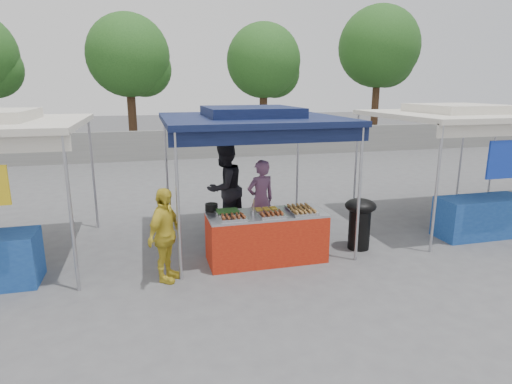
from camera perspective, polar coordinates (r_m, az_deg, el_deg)
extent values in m
plane|color=#525254|center=(7.63, 1.15, -8.74)|extent=(80.00, 80.00, 0.00)
cube|color=slate|center=(18.03, -8.45, 6.32)|extent=(40.00, 0.25, 1.20)
cylinder|color=#ABABB1|center=(6.53, -10.34, -2.20)|extent=(0.05, 0.05, 2.30)
cylinder|color=#ABABB1|center=(7.37, 13.58, -0.53)|extent=(0.05, 0.05, 2.30)
cylinder|color=#ABABB1|center=(9.45, -11.81, 2.72)|extent=(0.05, 0.05, 2.30)
cylinder|color=#ABABB1|center=(10.04, 5.55, 3.60)|extent=(0.05, 0.05, 2.30)
cube|color=#0E173B|center=(8.03, -0.73, 9.72)|extent=(3.20, 3.20, 0.10)
cube|color=#0E173B|center=(8.02, -0.74, 10.64)|extent=(1.65, 1.65, 0.18)
cube|color=#0E173B|center=(6.60, 2.44, 7.49)|extent=(3.20, 0.04, 0.25)
cylinder|color=#ABABB1|center=(6.61, -23.43, -2.96)|extent=(0.05, 0.05, 2.30)
cylinder|color=#ABABB1|center=(9.50, -20.88, 2.15)|extent=(0.05, 0.05, 2.30)
cylinder|color=#ABABB1|center=(8.17, 22.90, 0.17)|extent=(0.05, 0.05, 2.30)
cylinder|color=#ABABB1|center=(10.65, 13.17, 3.89)|extent=(0.05, 0.05, 2.30)
cylinder|color=#ABABB1|center=(12.33, 25.65, 4.21)|extent=(0.05, 0.05, 2.30)
cube|color=beige|center=(10.10, 25.24, 9.28)|extent=(3.20, 3.20, 0.10)
cube|color=beige|center=(10.10, 25.32, 10.01)|extent=(1.65, 1.65, 0.18)
cube|color=#1C4694|center=(9.68, 27.79, -2.94)|extent=(1.80, 0.70, 0.80)
cube|color=#122E9F|center=(9.06, 30.86, 3.77)|extent=(1.00, 0.04, 0.70)
cylinder|color=#ABABB1|center=(13.00, 29.04, 4.26)|extent=(0.05, 0.05, 2.30)
cylinder|color=#3B2616|center=(19.53, -16.20, 10.28)|extent=(0.36, 0.36, 3.77)
sphere|color=#25551C|center=(19.54, -16.68, 17.06)|extent=(3.44, 3.44, 3.44)
sphere|color=#25551C|center=(19.71, -14.75, 15.58)|extent=(2.37, 2.37, 2.37)
cylinder|color=#3B2616|center=(20.17, 0.99, 10.75)|extent=(0.36, 0.36, 3.65)
sphere|color=#25551C|center=(20.17, 1.02, 17.12)|extent=(3.33, 3.33, 3.33)
sphere|color=#25551C|center=(20.51, 2.53, 15.60)|extent=(2.29, 2.29, 2.29)
cylinder|color=#3B2616|center=(23.04, 15.62, 11.52)|extent=(0.36, 0.36, 4.35)
sphere|color=#25551C|center=(23.10, 16.07, 18.13)|extent=(3.97, 3.97, 3.97)
sphere|color=#25551C|center=(23.54, 17.02, 16.46)|extent=(2.73, 2.73, 2.73)
cube|color=#B0230F|center=(7.39, 1.38, -6.13)|extent=(2.00, 0.80, 0.81)
cube|color=#ABABB1|center=(7.26, 1.40, -2.97)|extent=(2.00, 0.80, 0.04)
cube|color=#B6B6BB|center=(6.89, -3.08, -3.53)|extent=(0.42, 0.30, 0.05)
cube|color=brown|center=(6.88, -3.08, -3.24)|extent=(0.35, 0.25, 0.02)
cube|color=#B6B6BB|center=(7.04, 2.14, -3.14)|extent=(0.42, 0.30, 0.05)
cube|color=brown|center=(7.03, 2.14, -2.85)|extent=(0.35, 0.25, 0.02)
cube|color=#B6B6BB|center=(7.21, 6.45, -2.80)|extent=(0.42, 0.30, 0.05)
cube|color=#9F7036|center=(7.20, 6.46, -2.52)|extent=(0.35, 0.25, 0.02)
cube|color=#B6B6BB|center=(7.20, -3.81, -2.76)|extent=(0.42, 0.30, 0.05)
cube|color=#224F1B|center=(7.19, -3.81, -2.48)|extent=(0.35, 0.25, 0.02)
cube|color=#B6B6BB|center=(7.32, 1.36, -2.45)|extent=(0.42, 0.30, 0.05)
cube|color=gold|center=(7.31, 1.36, -2.17)|extent=(0.35, 0.25, 0.02)
cube|color=#B6B6BB|center=(7.47, 5.71, -2.18)|extent=(0.42, 0.30, 0.05)
cube|color=#9F7036|center=(7.46, 5.72, -1.91)|extent=(0.35, 0.25, 0.02)
cylinder|color=black|center=(7.40, -5.96, -2.04)|extent=(0.22, 0.22, 0.13)
cylinder|color=#ABABB1|center=(7.05, -0.41, -2.87)|extent=(0.08, 0.08, 0.10)
cylinder|color=black|center=(8.14, 13.60, -4.77)|extent=(0.39, 0.39, 0.77)
ellipsoid|color=black|center=(8.02, 13.78, -1.74)|extent=(0.57, 0.57, 0.26)
cube|color=navy|center=(7.86, -3.37, -6.86)|extent=(0.51, 0.36, 0.31)
cube|color=navy|center=(8.07, 3.36, -6.38)|extent=(0.47, 0.33, 0.28)
cube|color=navy|center=(7.98, 3.39, -4.52)|extent=(0.45, 0.32, 0.27)
imported|color=#7D4F72|center=(8.26, 0.64, -1.13)|extent=(0.65, 0.51, 1.59)
imported|color=black|center=(8.69, -4.19, 0.53)|extent=(1.15, 1.11, 1.86)
imported|color=gold|center=(6.67, -12.06, -5.67)|extent=(0.76, 0.92, 1.47)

